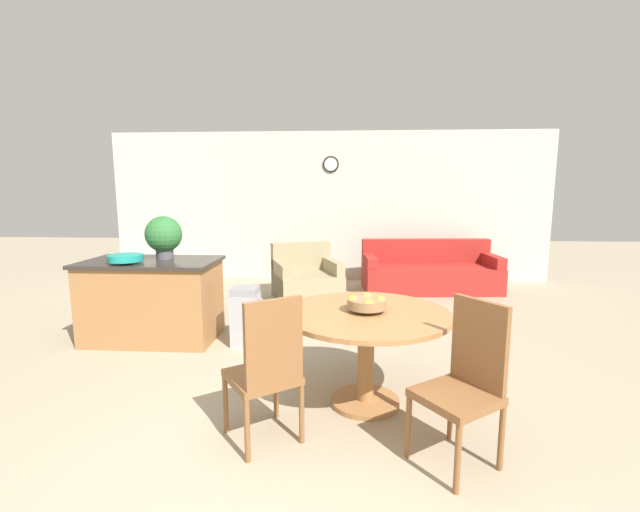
# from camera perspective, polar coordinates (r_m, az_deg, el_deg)

# --- Properties ---
(ground_plane) EXTENTS (24.00, 24.00, 0.00)m
(ground_plane) POSITION_cam_1_polar(r_m,az_deg,el_deg) (2.80, -5.41, -27.82)
(ground_plane) COLOR gray
(wall_back) EXTENTS (8.00, 0.09, 2.70)m
(wall_back) POSITION_cam_1_polar(r_m,az_deg,el_deg) (7.91, 1.04, 6.60)
(wall_back) COLOR beige
(wall_back) RESTS_ON ground_plane
(dining_table) EXTENTS (1.28, 1.28, 0.75)m
(dining_table) POSITION_cam_1_polar(r_m,az_deg,el_deg) (3.35, 6.18, -10.17)
(dining_table) COLOR #9E6B3D
(dining_table) RESTS_ON ground_plane
(dining_chair_near_left) EXTENTS (0.59, 0.59, 1.01)m
(dining_chair_near_left) POSITION_cam_1_polar(r_m,az_deg,el_deg) (2.87, -7.07, -14.36)
(dining_chair_near_left) COLOR brown
(dining_chair_near_left) RESTS_ON ground_plane
(dining_chair_near_right) EXTENTS (0.59, 0.59, 1.01)m
(dining_chair_near_right) POSITION_cam_1_polar(r_m,az_deg,el_deg) (2.84, 18.87, -15.04)
(dining_chair_near_right) COLOR brown
(dining_chair_near_right) RESTS_ON ground_plane
(fruit_bowl) EXTENTS (0.30, 0.30, 0.13)m
(fruit_bowl) POSITION_cam_1_polar(r_m,az_deg,el_deg) (3.28, 6.26, -6.25)
(fruit_bowl) COLOR olive
(fruit_bowl) RESTS_ON dining_table
(kitchen_island) EXTENTS (1.44, 0.83, 0.90)m
(kitchen_island) POSITION_cam_1_polar(r_m,az_deg,el_deg) (5.13, -21.40, -5.47)
(kitchen_island) COLOR #9E6B3D
(kitchen_island) RESTS_ON ground_plane
(teal_bowl) EXTENTS (0.36, 0.36, 0.09)m
(teal_bowl) POSITION_cam_1_polar(r_m,az_deg,el_deg) (4.93, -24.49, -0.25)
(teal_bowl) COLOR teal
(teal_bowl) RESTS_ON kitchen_island
(potted_plant) EXTENTS (0.40, 0.40, 0.48)m
(potted_plant) POSITION_cam_1_polar(r_m,az_deg,el_deg) (5.08, -20.12, 2.60)
(potted_plant) COLOR #4C4C51
(potted_plant) RESTS_ON kitchen_island
(trash_bin) EXTENTS (0.29, 0.29, 0.63)m
(trash_bin) POSITION_cam_1_polar(r_m,az_deg,el_deg) (4.73, -9.87, -7.92)
(trash_bin) COLOR #9E9EA3
(trash_bin) RESTS_ON ground_plane
(couch) EXTENTS (2.25, 1.07, 0.82)m
(couch) POSITION_cam_1_polar(r_m,az_deg,el_deg) (7.35, 14.36, -2.24)
(couch) COLOR maroon
(couch) RESTS_ON ground_plane
(armchair) EXTENTS (1.20, 1.21, 0.83)m
(armchair) POSITION_cam_1_polar(r_m,az_deg,el_deg) (6.59, -1.89, -3.23)
(armchair) COLOR #998966
(armchair) RESTS_ON ground_plane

